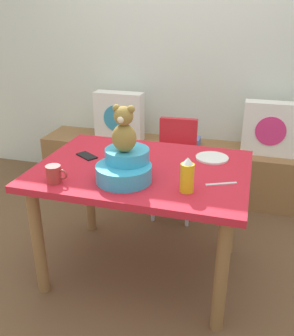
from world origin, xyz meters
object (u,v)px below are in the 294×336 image
dining_table (142,183)px  cell_phone (87,156)px  pillow_floral_right (270,129)px  infant_seat_teal (125,167)px  teddy_bear (124,130)px  pillow_floral_left (119,116)px  highchair (175,156)px  book_stack (188,141)px  coffee_mug (54,174)px  ketchup_bottle (187,176)px  dinner_plate_near (212,158)px

dining_table → cell_phone: (-0.38, 0.06, 0.11)m
dining_table → pillow_floral_right: bearing=57.7°
infant_seat_teal → teddy_bear: 0.21m
pillow_floral_left → pillow_floral_right: 1.32m
pillow_floral_right → cell_phone: bearing=-135.1°
pillow_floral_right → highchair: size_ratio=0.56×
pillow_floral_right → teddy_bear: (-0.78, -1.36, 0.34)m
book_stack → coffee_mug: bearing=-106.5°
pillow_floral_right → infant_seat_teal: 1.57m
ketchup_bottle → dinner_plate_near: (0.07, 0.47, -0.08)m
highchair → ketchup_bottle: (0.27, -0.99, 0.31)m
pillow_floral_left → book_stack: 0.67m
coffee_mug → infant_seat_teal: bearing=22.5°
ketchup_bottle → book_stack: bearing=99.5°
pillow_floral_right → ketchup_bottle: size_ratio=2.38×
dining_table → cell_phone: cell_phone is taller
dining_table → ketchup_bottle: (0.31, -0.24, 0.20)m
pillow_floral_left → book_stack: bearing=1.9°
pillow_floral_right → book_stack: size_ratio=2.20×
infant_seat_teal → pillow_floral_left: bearing=111.6°
pillow_floral_left → ketchup_bottle: ketchup_bottle is taller
ketchup_bottle → cell_phone: bearing=156.8°
infant_seat_teal → ketchup_bottle: 0.35m
infant_seat_teal → teddy_bear: teddy_bear is taller
pillow_floral_right → highchair: 0.83m
book_stack → dinner_plate_near: size_ratio=1.00×
coffee_mug → book_stack: bearing=73.5°
pillow_floral_left → book_stack: size_ratio=2.20×
pillow_floral_left → highchair: size_ratio=0.56×
teddy_bear → cell_phone: bearing=144.2°
pillow_floral_left → dinner_plate_near: 1.34m
coffee_mug → ketchup_bottle: bearing=7.7°
dining_table → coffee_mug: 0.53m
highchair → ketchup_bottle: bearing=-75.1°
book_stack → infant_seat_teal: bearing=-94.4°
book_stack → pillow_floral_left: bearing=-178.1°
book_stack → infant_seat_teal: (-0.11, -1.38, 0.32)m
dining_table → teddy_bear: 0.43m
teddy_bear → pillow_floral_left: bearing=111.6°
coffee_mug → dinner_plate_near: coffee_mug is taller
pillow_floral_right → ketchup_bottle: (-0.44, -1.41, 0.15)m
dining_table → teddy_bear: (-0.04, -0.19, 0.39)m
book_stack → infant_seat_teal: infant_seat_teal is taller
pillow_floral_right → teddy_bear: size_ratio=1.76×
dining_table → dinner_plate_near: size_ratio=6.14×
book_stack → dining_table: 1.20m
pillow_floral_left → dinner_plate_near: pillow_floral_left is taller
ketchup_bottle → dinner_plate_near: 0.49m
dining_table → highchair: bearing=86.9°
book_stack → teddy_bear: bearing=-94.4°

